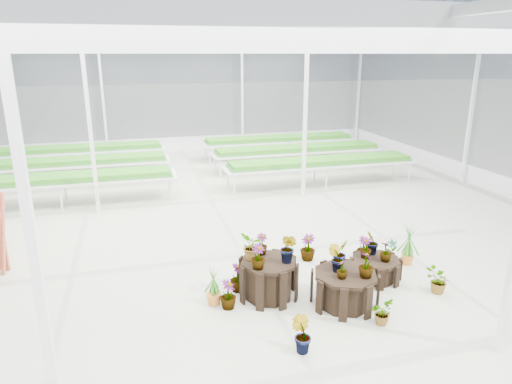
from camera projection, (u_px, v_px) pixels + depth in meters
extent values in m
plane|color=gray|center=(238.00, 261.00, 9.65)|extent=(24.00, 24.00, 0.00)
cylinder|color=black|center=(268.00, 279.00, 8.13)|extent=(1.23, 1.23, 0.70)
cylinder|color=black|center=(344.00, 289.00, 7.89)|extent=(1.42, 1.42, 0.60)
cylinder|color=black|center=(375.00, 269.00, 8.82)|extent=(1.20, 1.20, 0.43)
imported|color=#2F781C|center=(252.00, 247.00, 8.01)|extent=(0.47, 0.52, 0.49)
imported|color=#2F781C|center=(288.00, 248.00, 7.87)|extent=(0.37, 0.39, 0.55)
imported|color=#2F781C|center=(262.00, 244.00, 8.24)|extent=(0.25, 0.25, 0.39)
imported|color=#2F781C|center=(258.00, 257.00, 7.68)|extent=(0.31, 0.31, 0.43)
imported|color=#2F781C|center=(336.00, 258.00, 7.81)|extent=(0.33, 0.31, 0.49)
imported|color=#2F781C|center=(366.00, 265.00, 7.60)|extent=(0.33, 0.33, 0.45)
imported|color=#2F781C|center=(341.00, 253.00, 7.98)|extent=(0.36, 0.33, 0.52)
imported|color=#2F781C|center=(342.00, 269.00, 7.58)|extent=(0.23, 0.23, 0.32)
imported|color=#2F781C|center=(366.00, 248.00, 8.74)|extent=(0.23, 0.23, 0.40)
imported|color=#2F781C|center=(386.00, 252.00, 8.59)|extent=(0.29, 0.29, 0.39)
imported|color=#2F781C|center=(372.00, 242.00, 8.85)|extent=(0.36, 0.36, 0.51)
imported|color=#2F781C|center=(228.00, 295.00, 7.78)|extent=(0.39, 0.39, 0.51)
imported|color=#2F781C|center=(238.00, 278.00, 8.35)|extent=(0.39, 0.39, 0.54)
imported|color=#2F781C|center=(301.00, 335.00, 6.63)|extent=(0.38, 0.40, 0.56)
imported|color=#2F781C|center=(382.00, 312.00, 7.35)|extent=(0.47, 0.48, 0.40)
imported|color=#2F781C|center=(438.00, 281.00, 8.27)|extent=(0.48, 0.43, 0.48)
imported|color=#2F781C|center=(392.00, 249.00, 9.67)|extent=(0.24, 0.17, 0.45)
imported|color=#2F781C|center=(363.00, 248.00, 9.70)|extent=(0.34, 0.34, 0.49)
imported|color=#2F781C|center=(308.00, 247.00, 9.61)|extent=(0.44, 0.44, 0.57)
imported|color=#2F781C|center=(261.00, 266.00, 8.75)|extent=(0.40, 0.40, 0.59)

